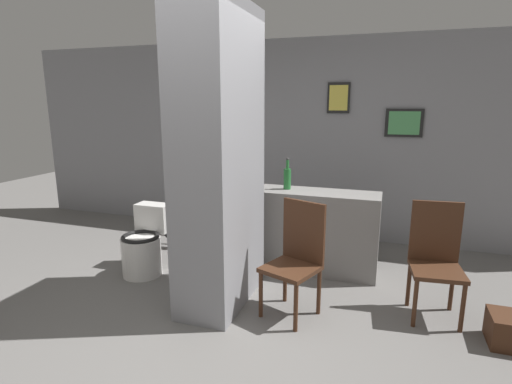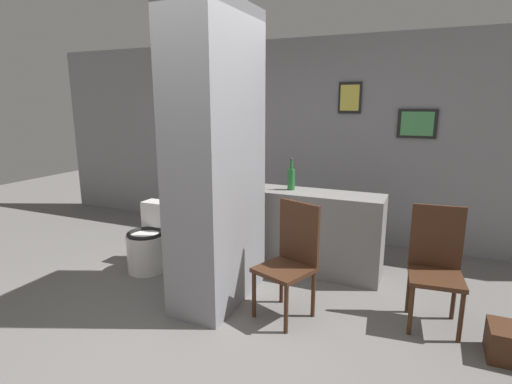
% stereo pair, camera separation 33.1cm
% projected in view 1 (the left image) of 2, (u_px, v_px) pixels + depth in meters
% --- Properties ---
extents(ground_plane, '(14.00, 14.00, 0.00)m').
position_uv_depth(ground_plane, '(202.00, 327.00, 3.26)').
color(ground_plane, slate).
extents(wall_back, '(8.00, 0.09, 2.60)m').
position_uv_depth(wall_back, '(285.00, 139.00, 5.40)').
color(wall_back, gray).
rests_on(wall_back, ground_plane).
extents(pillar_center, '(0.52, 1.03, 2.60)m').
position_uv_depth(pillar_center, '(219.00, 161.00, 3.46)').
color(pillar_center, gray).
rests_on(pillar_center, ground_plane).
extents(counter_shelf, '(1.37, 0.44, 0.88)m').
position_uv_depth(counter_shelf, '(313.00, 231.00, 4.30)').
color(counter_shelf, gray).
rests_on(counter_shelf, ground_plane).
extents(toilet, '(0.41, 0.57, 0.71)m').
position_uv_depth(toilet, '(144.00, 246.00, 4.25)').
color(toilet, white).
rests_on(toilet, ground_plane).
extents(chair_near_pillar, '(0.53, 0.53, 0.98)m').
position_uv_depth(chair_near_pillar, '(296.00, 255.00, 3.40)').
color(chair_near_pillar, '#422616').
rests_on(chair_near_pillar, ground_plane).
extents(chair_by_doorway, '(0.45, 0.45, 0.98)m').
position_uv_depth(chair_by_doorway, '(436.00, 257.00, 3.37)').
color(chair_by_doorway, '#422616').
rests_on(chair_by_doorway, ground_plane).
extents(bicycle, '(1.57, 0.42, 0.68)m').
position_uv_depth(bicycle, '(215.00, 224.00, 4.90)').
color(bicycle, black).
rests_on(bicycle, ground_plane).
extents(bottle_tall, '(0.08, 0.08, 0.34)m').
position_uv_depth(bottle_tall, '(287.00, 178.00, 4.29)').
color(bottle_tall, '#267233').
rests_on(bottle_tall, counter_shelf).
extents(floor_crate, '(0.30, 0.30, 0.24)m').
position_uv_depth(floor_crate, '(510.00, 330.00, 3.00)').
color(floor_crate, '#422616').
rests_on(floor_crate, ground_plane).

